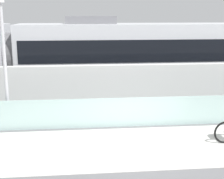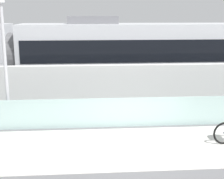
{
  "view_description": "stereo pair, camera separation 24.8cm",
  "coord_description": "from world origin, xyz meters",
  "views": [
    {
      "loc": [
        -1.75,
        -9.2,
        3.98
      ],
      "look_at": [
        -0.62,
        2.35,
        1.25
      ],
      "focal_mm": 52.62,
      "sensor_mm": 36.0,
      "label": 1
    },
    {
      "loc": [
        -1.5,
        -9.22,
        3.98
      ],
      "look_at": [
        -0.62,
        2.35,
        1.25
      ],
      "focal_mm": 52.62,
      "sensor_mm": 36.0,
      "label": 2
    }
  ],
  "objects": [
    {
      "name": "concrete_barrier_wall",
      "position": [
        0.0,
        3.65,
        0.97
      ],
      "size": [
        32.0,
        0.36,
        1.94
      ],
      "primitive_type": "cube",
      "color": "silver",
      "rests_on": "ground"
    },
    {
      "name": "lamp_post_antenna",
      "position": [
        -4.3,
        2.15,
        3.29
      ],
      "size": [
        0.28,
        0.28,
        5.2
      ],
      "color": "gray",
      "rests_on": "ground"
    },
    {
      "name": "tram_rail_far",
      "position": [
        0.0,
        7.57,
        0.0
      ],
      "size": [
        32.0,
        0.08,
        0.01
      ],
      "primitive_type": "cube",
      "color": "#595654",
      "rests_on": "ground"
    },
    {
      "name": "glass_parapet",
      "position": [
        0.0,
        1.85,
        0.53
      ],
      "size": [
        32.0,
        0.05,
        1.05
      ],
      "primitive_type": "cube",
      "color": "silver",
      "rests_on": "ground"
    },
    {
      "name": "tram",
      "position": [
        -4.99,
        6.85,
        1.89
      ],
      "size": [
        22.56,
        2.54,
        3.81
      ],
      "color": "silver",
      "rests_on": "ground"
    },
    {
      "name": "ground_plane",
      "position": [
        0.0,
        0.0,
        0.0
      ],
      "size": [
        200.0,
        200.0,
        0.0
      ],
      "primitive_type": "plane",
      "color": "slate"
    },
    {
      "name": "bike_path_deck",
      "position": [
        0.0,
        0.0,
        0.01
      ],
      "size": [
        32.0,
        3.2,
        0.01
      ],
      "primitive_type": "cube",
      "color": "silver",
      "rests_on": "ground"
    },
    {
      "name": "tram_rail_near",
      "position": [
        0.0,
        6.13,
        0.0
      ],
      "size": [
        32.0,
        0.08,
        0.01
      ],
      "primitive_type": "cube",
      "color": "#595654",
      "rests_on": "ground"
    }
  ]
}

